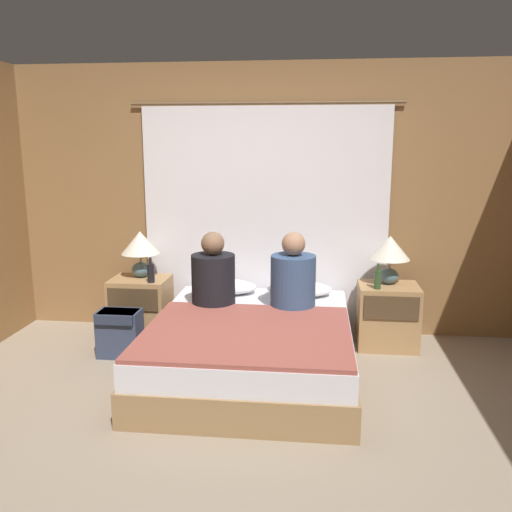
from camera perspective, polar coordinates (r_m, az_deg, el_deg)
The scene contains 16 objects.
ground_plane at distance 3.64m, azimuth -2.03°, elevation -17.46°, with size 16.00×16.00×0.00m, color gray.
wall_back at distance 5.10m, azimuth 0.99°, elevation 5.82°, with size 4.84×0.06×2.50m.
curtain_panel at distance 5.06m, azimuth 0.92°, elevation 3.71°, with size 2.47×0.02×2.14m.
bed at distance 4.29m, azimuth -0.44°, elevation -9.60°, with size 1.54×1.94×0.44m.
nightstand_left at distance 5.17m, azimuth -12.02°, elevation -5.32°, with size 0.52×0.43×0.56m.
nightstand_right at distance 4.96m, azimuth 13.67°, elevation -6.14°, with size 0.52×0.43×0.56m.
lamp_left at distance 5.09m, azimuth -12.08°, elevation 1.00°, with size 0.35×0.35×0.43m.
lamp_right at distance 4.87m, azimuth 13.91°, elevation 0.45°, with size 0.35×0.35×0.43m.
pillow_left at distance 4.96m, azimuth -3.31°, elevation -3.24°, with size 0.58×0.35×0.12m.
pillow_right at distance 4.89m, azimuth 4.56°, elevation -3.46°, with size 0.58×0.35×0.12m.
blanket_on_bed at distance 3.92m, azimuth -0.97°, elevation -8.02°, with size 1.48×1.27×0.03m.
person_left_in_bed at distance 4.54m, azimuth -4.52°, elevation -2.14°, with size 0.37×0.37×0.63m.
person_right_in_bed at distance 4.47m, azimuth 3.92°, elevation -2.32°, with size 0.37×0.37×0.64m.
beer_bottle_on_left_stand at distance 4.91m, azimuth -11.01°, elevation -1.73°, with size 0.07×0.07×0.23m.
beer_bottle_on_right_stand at distance 4.72m, azimuth 12.69°, elevation -2.36°, with size 0.06×0.06×0.22m.
backpack_on_floor at distance 4.77m, azimuth -14.16°, elevation -7.63°, with size 0.36×0.25×0.40m.
Camera 1 is at (0.47, -3.14, 1.78)m, focal length 38.00 mm.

